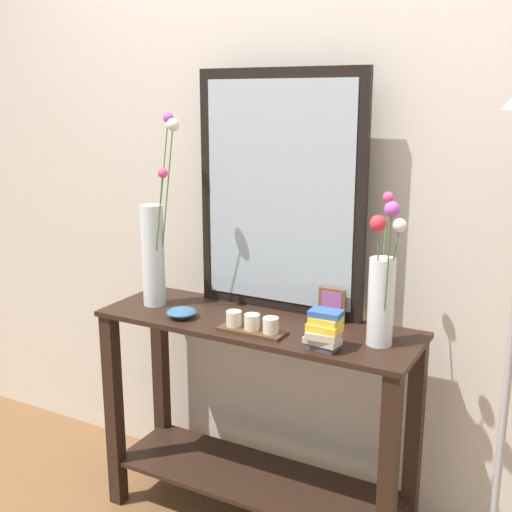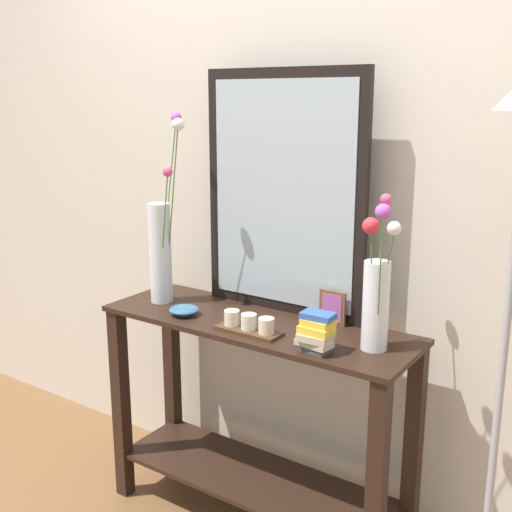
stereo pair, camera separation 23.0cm
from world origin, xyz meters
name	(u,v)px [view 1 (the left image)]	position (x,y,z in m)	size (l,w,h in m)	color
wall_back	(294,177)	(0.00, 0.32, 1.35)	(6.40, 0.08, 2.70)	beige
console_table	(256,406)	(0.00, 0.00, 0.50)	(1.22, 0.40, 0.85)	black
mirror_leaning	(280,194)	(0.01, 0.17, 1.30)	(0.68, 0.03, 0.91)	black
tall_vase_left	(154,248)	(-0.45, -0.02, 1.08)	(0.19, 0.16, 0.75)	silver
vase_right	(382,290)	(0.47, -0.01, 1.04)	(0.12, 0.22, 0.50)	silver
candle_tray	(252,325)	(0.04, -0.11, 0.88)	(0.24, 0.09, 0.07)	#472D1C
picture_frame_small	(332,305)	(0.25, 0.13, 0.91)	(0.10, 0.01, 0.13)	brown
decorative_bowl	(182,312)	(-0.27, -0.09, 0.87)	(0.12, 0.12, 0.04)	#2D5B84
book_stack	(324,330)	(0.32, -0.13, 0.91)	(0.12, 0.10, 0.13)	#424247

